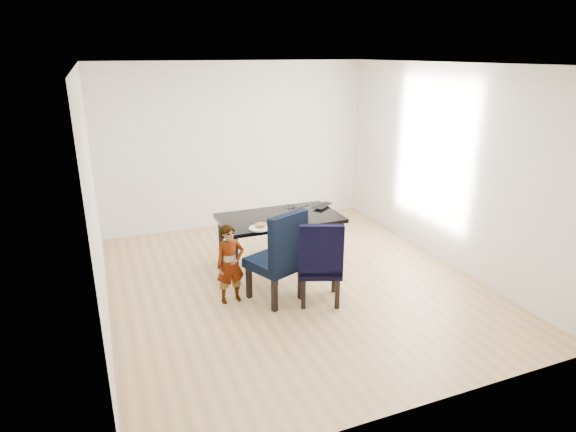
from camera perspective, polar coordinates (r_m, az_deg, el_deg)
name	(u,v)px	position (r m, az deg, el deg)	size (l,w,h in m)	color
floor	(294,283)	(6.26, 0.69, -7.98)	(4.50, 5.00, 0.01)	tan
ceiling	(295,63)	(5.59, 0.80, 17.66)	(4.50, 5.00, 0.01)	white
wall_back	(236,146)	(8.09, -6.15, 8.27)	(4.50, 0.01, 2.70)	white
wall_front	(424,262)	(3.72, 15.78, -5.22)	(4.50, 0.01, 2.70)	silver
wall_left	(93,202)	(5.36, -22.11, 1.52)	(0.01, 5.00, 2.70)	silver
wall_right	(447,166)	(6.94, 18.29, 5.66)	(0.01, 5.00, 2.70)	white
dining_table	(280,242)	(6.53, -0.98, -3.16)	(1.60, 0.90, 0.75)	black
chair_left	(275,255)	(5.66, -1.61, -4.65)	(0.54, 0.56, 1.13)	black
chair_right	(320,260)	(5.65, 3.78, -5.27)	(0.49, 0.51, 1.03)	black
child	(230,264)	(5.68, -6.86, -5.69)	(0.35, 0.23, 0.95)	orange
plate	(260,228)	(5.96, -3.39, -1.45)	(0.26, 0.26, 0.01)	silver
sandwich	(260,225)	(5.96, -3.30, -1.05)	(0.16, 0.08, 0.06)	#B97242
laptop	(320,205)	(6.82, 3.76, 1.25)	(0.36, 0.23, 0.03)	black
cable_tangle	(292,208)	(6.71, 0.52, 0.90)	(0.14, 0.14, 0.01)	black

